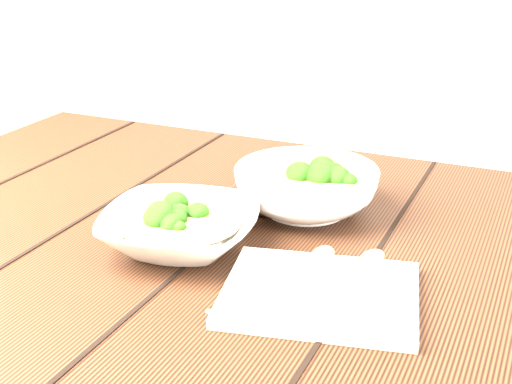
% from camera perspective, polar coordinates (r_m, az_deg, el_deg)
% --- Properties ---
extents(table, '(1.20, 0.80, 0.75)m').
position_cam_1_polar(table, '(1.00, -1.37, -9.71)').
color(table, '#341D0E').
rests_on(table, ground).
extents(soup_bowl_front, '(0.23, 0.23, 0.06)m').
position_cam_1_polar(soup_bowl_front, '(0.90, -6.09, -2.87)').
color(soup_bowl_front, white).
rests_on(soup_bowl_front, table).
extents(soup_bowl_back, '(0.23, 0.23, 0.07)m').
position_cam_1_polar(soup_bowl_back, '(1.00, 4.03, 0.33)').
color(soup_bowl_back, white).
rests_on(soup_bowl_back, table).
extents(trivet, '(0.12, 0.12, 0.03)m').
position_cam_1_polar(trivet, '(1.03, 0.74, -0.28)').
color(trivet, black).
rests_on(trivet, table).
extents(napkin, '(0.24, 0.21, 0.01)m').
position_cam_1_polar(napkin, '(0.79, 5.14, -8.12)').
color(napkin, '#BBB69B').
rests_on(napkin, table).
extents(spoon_left, '(0.04, 0.17, 0.01)m').
position_cam_1_polar(spoon_left, '(0.83, 4.81, -6.00)').
color(spoon_left, '#9F9A8C').
rests_on(spoon_left, napkin).
extents(spoon_right, '(0.03, 0.17, 0.01)m').
position_cam_1_polar(spoon_right, '(0.83, 8.38, -6.16)').
color(spoon_right, '#9F9A8C').
rests_on(spoon_right, napkin).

